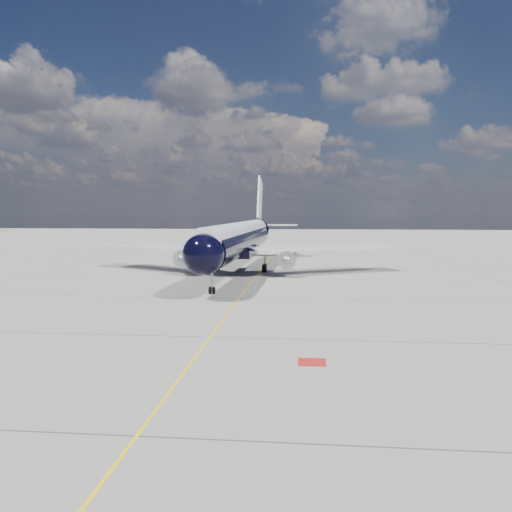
# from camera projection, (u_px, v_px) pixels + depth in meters

# --- Properties ---
(ground) EXTENTS (320.00, 320.00, 0.00)m
(ground) POSITION_uv_depth(u_px,v_px,m) (258.00, 273.00, 68.55)
(ground) COLOR gray
(ground) RESTS_ON ground
(taxiway_centerline) EXTENTS (0.16, 160.00, 0.01)m
(taxiway_centerline) POSITION_uv_depth(u_px,v_px,m) (254.00, 278.00, 63.59)
(taxiway_centerline) COLOR yellow
(taxiway_centerline) RESTS_ON ground
(red_marking) EXTENTS (1.60, 1.60, 0.01)m
(red_marking) POSITION_uv_depth(u_px,v_px,m) (312.00, 362.00, 28.25)
(red_marking) COLOR maroon
(red_marking) RESTS_ON ground
(main_airliner) EXTENTS (42.43, 51.60, 14.92)m
(main_airliner) POSITION_uv_depth(u_px,v_px,m) (240.00, 239.00, 69.55)
(main_airliner) COLOR black
(main_airliner) RESTS_ON ground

